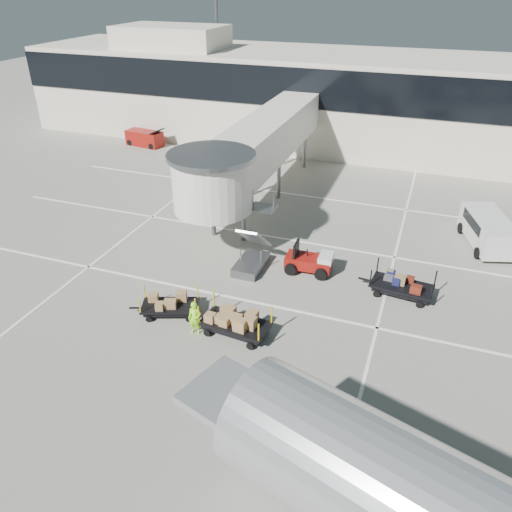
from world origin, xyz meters
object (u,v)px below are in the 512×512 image
(suitcase_cart, at_px, (401,286))
(ground_worker, at_px, (195,318))
(baggage_tug, at_px, (310,262))
(belt_loader, at_px, (145,138))
(box_cart_near, at_px, (234,323))
(minivan, at_px, (487,228))
(box_cart_far, at_px, (169,306))

(suitcase_cart, xyz_separation_m, ground_worker, (-8.42, -6.41, 0.31))
(baggage_tug, bearing_deg, belt_loader, 138.44)
(suitcase_cart, bearing_deg, ground_worker, -136.44)
(box_cart_near, height_order, minivan, minivan)
(suitcase_cart, bearing_deg, box_cart_near, -132.83)
(suitcase_cart, height_order, minivan, minivan)
(baggage_tug, relative_size, ground_worker, 1.55)
(ground_worker, relative_size, minivan, 0.32)
(baggage_tug, height_order, belt_loader, belt_loader)
(suitcase_cart, xyz_separation_m, belt_loader, (-25.37, 17.42, 0.16))
(baggage_tug, height_order, suitcase_cart, baggage_tug)
(belt_loader, bearing_deg, box_cart_near, -43.06)
(box_cart_far, bearing_deg, suitcase_cart, 7.71)
(baggage_tug, distance_m, belt_loader, 26.45)
(box_cart_far, bearing_deg, belt_loader, 102.89)
(ground_worker, xyz_separation_m, minivan, (12.63, 13.69, 0.26))
(box_cart_near, xyz_separation_m, box_cart_far, (-3.53, 0.35, -0.17))
(belt_loader, bearing_deg, suitcase_cart, -26.18)
(box_cart_near, height_order, belt_loader, belt_loader)
(box_cart_near, relative_size, box_cart_far, 1.15)
(box_cart_near, distance_m, box_cart_far, 3.55)
(box_cart_far, height_order, ground_worker, ground_worker)
(baggage_tug, relative_size, box_cart_far, 0.77)
(baggage_tug, distance_m, minivan, 11.30)
(suitcase_cart, xyz_separation_m, minivan, (4.21, 7.27, 0.57))
(box_cart_near, relative_size, belt_loader, 0.99)
(box_cart_near, height_order, box_cart_far, box_cart_near)
(minivan, bearing_deg, belt_loader, 144.14)
(baggage_tug, height_order, box_cart_near, baggage_tug)
(box_cart_far, bearing_deg, box_cart_near, -26.08)
(suitcase_cart, bearing_deg, minivan, 66.18)
(baggage_tug, height_order, minivan, minivan)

